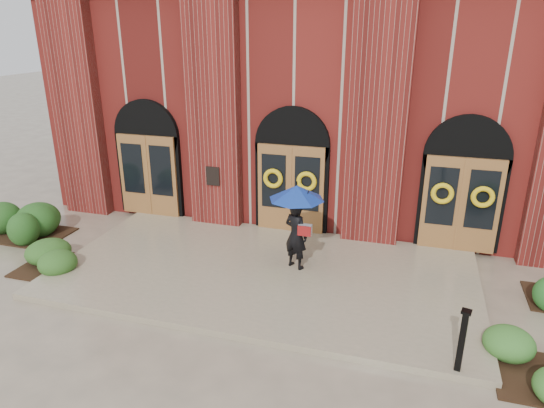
% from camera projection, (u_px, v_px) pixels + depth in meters
% --- Properties ---
extents(ground, '(90.00, 90.00, 0.00)m').
position_uv_depth(ground, '(262.00, 278.00, 11.66)').
color(ground, gray).
rests_on(ground, ground).
extents(landing, '(10.00, 5.30, 0.15)m').
position_uv_depth(landing, '(263.00, 273.00, 11.77)').
color(landing, gray).
rests_on(landing, ground).
extents(church_building, '(16.20, 12.53, 7.00)m').
position_uv_depth(church_building, '(332.00, 88.00, 18.34)').
color(church_building, maroon).
rests_on(church_building, ground).
extents(man_with_umbrella, '(1.74, 1.74, 2.10)m').
position_uv_depth(man_with_umbrella, '(296.00, 211.00, 11.39)').
color(man_with_umbrella, black).
rests_on(man_with_umbrella, landing).
extents(metal_post, '(0.19, 0.19, 1.18)m').
position_uv_depth(metal_post, '(462.00, 339.00, 8.13)').
color(metal_post, black).
rests_on(metal_post, landing).
extents(hedge_wall_left, '(3.39, 1.36, 0.87)m').
position_uv_depth(hedge_wall_left, '(5.00, 218.00, 14.11)').
color(hedge_wall_left, '#1F4918').
rests_on(hedge_wall_left, ground).
extents(hedge_front_left, '(1.59, 1.36, 0.56)m').
position_uv_depth(hedge_front_left, '(55.00, 257.00, 12.08)').
color(hedge_front_left, '#29521C').
rests_on(hedge_front_left, ground).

